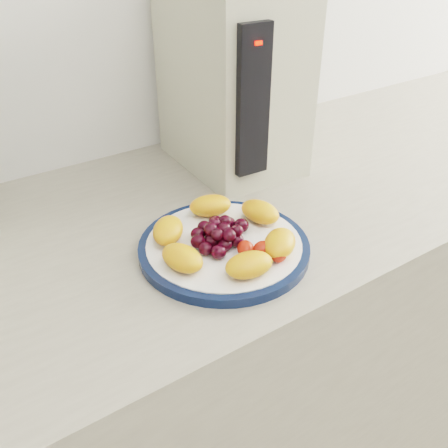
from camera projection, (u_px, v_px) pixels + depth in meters
counter at (199, 387)px, 1.10m from camera, size 3.50×0.60×0.90m
cabinet_face at (199, 396)px, 1.12m from camera, size 3.48×0.58×0.84m
plate_rim at (224, 247)px, 0.76m from camera, size 0.26×0.26×0.01m
plate_face at (224, 247)px, 0.76m from camera, size 0.24×0.24×0.02m
appliance_body at (232, 80)px, 0.95m from camera, size 0.21×0.28×0.34m
appliance_panel at (252, 103)px, 0.82m from camera, size 0.06×0.02×0.25m
appliance_led at (258, 43)px, 0.76m from camera, size 0.01×0.01×0.01m
fruit_plate at (227, 235)px, 0.75m from camera, size 0.23×0.23×0.04m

